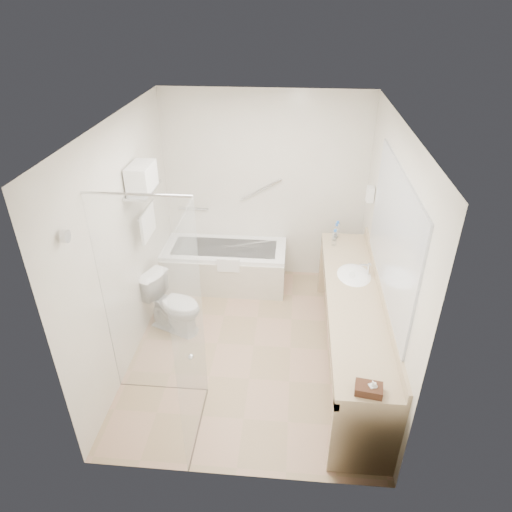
# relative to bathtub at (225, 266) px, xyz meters

# --- Properties ---
(floor) EXTENTS (3.20, 3.20, 0.00)m
(floor) POSITION_rel_bathtub_xyz_m (0.50, -1.24, -0.28)
(floor) COLOR tan
(floor) RESTS_ON ground
(ceiling) EXTENTS (2.60, 3.20, 0.10)m
(ceiling) POSITION_rel_bathtub_xyz_m (0.50, -1.24, 2.22)
(ceiling) COLOR white
(ceiling) RESTS_ON wall_back
(wall_back) EXTENTS (2.60, 0.10, 2.50)m
(wall_back) POSITION_rel_bathtub_xyz_m (0.50, 0.36, 0.97)
(wall_back) COLOR silver
(wall_back) RESTS_ON ground
(wall_front) EXTENTS (2.60, 0.10, 2.50)m
(wall_front) POSITION_rel_bathtub_xyz_m (0.50, -2.84, 0.97)
(wall_front) COLOR silver
(wall_front) RESTS_ON ground
(wall_left) EXTENTS (0.10, 3.20, 2.50)m
(wall_left) POSITION_rel_bathtub_xyz_m (-0.80, -1.24, 0.97)
(wall_left) COLOR silver
(wall_left) RESTS_ON ground
(wall_right) EXTENTS (0.10, 3.20, 2.50)m
(wall_right) POSITION_rel_bathtub_xyz_m (1.80, -1.24, 0.97)
(wall_right) COLOR silver
(wall_right) RESTS_ON ground
(bathtub) EXTENTS (1.60, 0.73, 0.59)m
(bathtub) POSITION_rel_bathtub_xyz_m (0.00, 0.00, 0.00)
(bathtub) COLOR white
(bathtub) RESTS_ON floor
(grab_bar_short) EXTENTS (0.40, 0.03, 0.03)m
(grab_bar_short) POSITION_rel_bathtub_xyz_m (-0.45, 0.32, 0.67)
(grab_bar_short) COLOR silver
(grab_bar_short) RESTS_ON wall_back
(grab_bar_long) EXTENTS (0.53, 0.03, 0.33)m
(grab_bar_long) POSITION_rel_bathtub_xyz_m (0.45, 0.32, 0.97)
(grab_bar_long) COLOR silver
(grab_bar_long) RESTS_ON wall_back
(shower_enclosure) EXTENTS (0.96, 0.91, 2.11)m
(shower_enclosure) POSITION_rel_bathtub_xyz_m (-0.13, -2.16, 0.79)
(shower_enclosure) COLOR silver
(shower_enclosure) RESTS_ON floor
(towel_shelf) EXTENTS (0.24, 0.55, 0.81)m
(towel_shelf) POSITION_rel_bathtub_xyz_m (-0.67, -0.89, 1.48)
(towel_shelf) COLOR silver
(towel_shelf) RESTS_ON wall_left
(vanity_counter) EXTENTS (0.55, 2.70, 0.95)m
(vanity_counter) POSITION_rel_bathtub_xyz_m (1.52, -1.39, 0.36)
(vanity_counter) COLOR tan
(vanity_counter) RESTS_ON floor
(sink) EXTENTS (0.40, 0.52, 0.14)m
(sink) POSITION_rel_bathtub_xyz_m (1.55, -0.99, 0.54)
(sink) COLOR white
(sink) RESTS_ON vanity_counter
(faucet) EXTENTS (0.03, 0.03, 0.14)m
(faucet) POSITION_rel_bathtub_xyz_m (1.70, -0.99, 0.65)
(faucet) COLOR silver
(faucet) RESTS_ON vanity_counter
(mirror) EXTENTS (0.02, 2.00, 1.20)m
(mirror) POSITION_rel_bathtub_xyz_m (1.79, -1.39, 1.27)
(mirror) COLOR #B2B7BF
(mirror) RESTS_ON wall_right
(hairdryer_unit) EXTENTS (0.08, 0.10, 0.18)m
(hairdryer_unit) POSITION_rel_bathtub_xyz_m (1.75, -0.19, 1.17)
(hairdryer_unit) COLOR silver
(hairdryer_unit) RESTS_ON wall_right
(toilet) EXTENTS (0.79, 0.63, 0.68)m
(toilet) POSITION_rel_bathtub_xyz_m (-0.45, -1.00, 0.07)
(toilet) COLOR white
(toilet) RESTS_ON floor
(amenity_basket) EXTENTS (0.22, 0.17, 0.07)m
(amenity_basket) POSITION_rel_bathtub_xyz_m (1.50, -2.64, 0.61)
(amenity_basket) COLOR #462819
(amenity_basket) RESTS_ON vanity_counter
(soap_bottle_a) EXTENTS (0.09, 0.13, 0.05)m
(soap_bottle_a) POSITION_rel_bathtub_xyz_m (1.53, -2.64, 0.60)
(soap_bottle_a) COLOR silver
(soap_bottle_a) RESTS_ON vanity_counter
(soap_bottle_b) EXTENTS (0.08, 0.11, 0.08)m
(soap_bottle_b) POSITION_rel_bathtub_xyz_m (1.54, -2.64, 0.62)
(soap_bottle_b) COLOR silver
(soap_bottle_b) RESTS_ON vanity_counter
(water_bottle_left) EXTENTS (0.07, 0.07, 0.21)m
(water_bottle_left) POSITION_rel_bathtub_xyz_m (1.42, -0.14, 0.67)
(water_bottle_left) COLOR silver
(water_bottle_left) RESTS_ON vanity_counter
(water_bottle_mid) EXTENTS (0.05, 0.05, 0.18)m
(water_bottle_mid) POSITION_rel_bathtub_xyz_m (1.41, -0.14, 0.66)
(water_bottle_mid) COLOR silver
(water_bottle_mid) RESTS_ON vanity_counter
(water_bottle_right) EXTENTS (0.06, 0.06, 0.21)m
(water_bottle_right) POSITION_rel_bathtub_xyz_m (1.38, -0.35, 0.67)
(water_bottle_right) COLOR silver
(water_bottle_right) RESTS_ON vanity_counter
(drinking_glass_near) EXTENTS (0.07, 0.07, 0.08)m
(drinking_glass_near) POSITION_rel_bathtub_xyz_m (1.52, -1.08, 0.61)
(drinking_glass_near) COLOR silver
(drinking_glass_near) RESTS_ON vanity_counter
(drinking_glass_far) EXTENTS (0.07, 0.07, 0.08)m
(drinking_glass_far) POSITION_rel_bathtub_xyz_m (1.39, -0.22, 0.61)
(drinking_glass_far) COLOR silver
(drinking_glass_far) RESTS_ON vanity_counter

